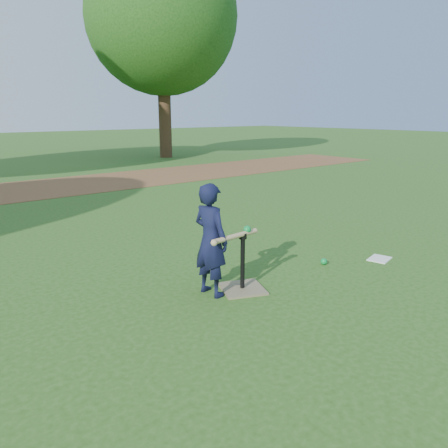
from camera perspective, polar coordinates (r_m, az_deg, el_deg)
ground at (r=5.00m, az=3.24°, el=-6.72°), size 80.00×80.00×0.00m
dirt_strip at (r=11.50m, az=-23.13°, el=4.28°), size 24.00×3.00×0.01m
child at (r=4.33m, az=-1.75°, el=-2.11°), size 0.32×0.44×1.14m
wiffle_ball_ground at (r=5.46m, az=12.91°, el=-4.79°), size 0.08×0.08×0.08m
clipboard at (r=5.86m, az=19.65°, el=-4.30°), size 0.34×0.29×0.01m
batting_tee at (r=4.58m, az=2.42°, el=-7.28°), size 0.56×0.56×0.61m
swing_action at (r=4.33m, az=1.54°, el=-1.50°), size 0.63×0.13×0.11m
tree_right at (r=18.53m, az=-8.15°, el=25.14°), size 5.80×5.80×8.21m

